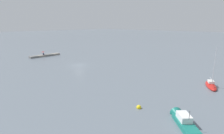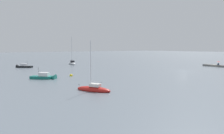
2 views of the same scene
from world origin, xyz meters
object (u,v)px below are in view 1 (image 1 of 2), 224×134
mooring_buoy_near (139,107)px  sailboat_red_outer (211,85)px  umbrella_open_red (43,52)px  motorboat_teal_near (182,120)px  person_seated_blue_left (43,54)px

mooring_buoy_near → sailboat_red_outer: bearing=164.5°
sailboat_red_outer → mooring_buoy_near: bearing=47.3°
sailboat_red_outer → umbrella_open_red: bearing=-19.1°
motorboat_teal_near → mooring_buoy_near: motorboat_teal_near is taller
motorboat_teal_near → umbrella_open_red: bearing=125.7°
person_seated_blue_left → umbrella_open_red: (-0.01, -0.08, 0.85)m
person_seated_blue_left → motorboat_teal_near: size_ratio=0.15×
person_seated_blue_left → sailboat_red_outer: 53.24m
umbrella_open_red → sailboat_red_outer: 53.34m
umbrella_open_red → sailboat_red_outer: size_ratio=0.17×
motorboat_teal_near → sailboat_red_outer: bearing=49.5°
person_seated_blue_left → motorboat_teal_near: motorboat_teal_near is taller
sailboat_red_outer → mooring_buoy_near: size_ratio=11.23×
person_seated_blue_left → umbrella_open_red: size_ratio=0.58×
person_seated_blue_left → sailboat_red_outer: size_ratio=0.10×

